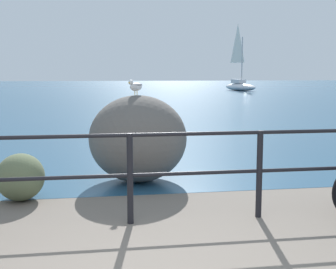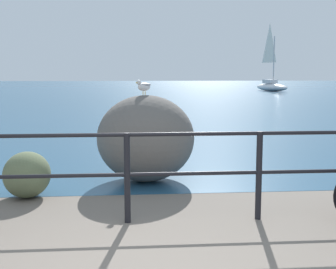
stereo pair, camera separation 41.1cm
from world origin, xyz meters
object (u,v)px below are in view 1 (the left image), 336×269
(seagull, at_px, (136,86))
(sailboat, at_px, (240,83))
(breakwater_boulder_main, at_px, (138,139))
(breakwater_boulder_left, at_px, (20,177))

(seagull, distance_m, sailboat, 36.45)
(breakwater_boulder_main, relative_size, seagull, 5.18)
(breakwater_boulder_left, height_order, seagull, seagull)
(seagull, bearing_deg, breakwater_boulder_main, 60.52)
(breakwater_boulder_main, xyz_separation_m, seagull, (-0.02, 0.07, 0.81))
(breakwater_boulder_left, bearing_deg, breakwater_boulder_main, 26.71)
(breakwater_boulder_left, distance_m, sailboat, 37.87)
(breakwater_boulder_left, relative_size, seagull, 2.58)
(breakwater_boulder_main, xyz_separation_m, breakwater_boulder_left, (-1.64, -0.82, -0.36))
(breakwater_boulder_left, relative_size, sailboat, 0.12)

